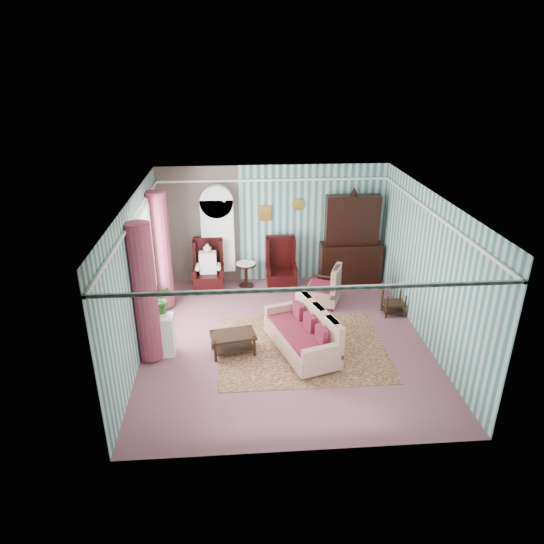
{
  "coord_description": "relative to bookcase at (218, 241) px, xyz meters",
  "views": [
    {
      "loc": [
        -0.89,
        -8.28,
        5.12
      ],
      "look_at": [
        -0.21,
        0.6,
        1.23
      ],
      "focal_mm": 32.0,
      "sensor_mm": 36.0,
      "label": 1
    }
  ],
  "objects": [
    {
      "name": "potted_plant_b",
      "position": [
        -0.95,
        -3.0,
        -0.05
      ],
      "size": [
        0.31,
        0.26,
        0.54
      ],
      "primitive_type": "imported",
      "rotation": [
        0.0,
        0.0,
        0.09
      ],
      "color": "#22581B",
      "rests_on": "plant_stand"
    },
    {
      "name": "dresser_hutch",
      "position": [
        3.25,
        -0.12,
        0.06
      ],
      "size": [
        1.5,
        0.56,
        2.36
      ],
      "primitive_type": "cube",
      "color": "black",
      "rests_on": "floor"
    },
    {
      "name": "floral_armchair",
      "position": [
        2.36,
        -1.34,
        -0.65
      ],
      "size": [
        1.02,
        1.02,
        0.94
      ],
      "primitive_type": "cube",
      "rotation": [
        0.0,
        0.0,
        1.18
      ],
      "color": "#B8A88E",
      "rests_on": "floor"
    },
    {
      "name": "potted_plant_a",
      "position": [
        -1.07,
        -3.22,
        -0.12
      ],
      "size": [
        0.45,
        0.43,
        0.4
      ],
      "primitive_type": "imported",
      "rotation": [
        0.0,
        0.0,
        0.38
      ],
      "color": "#2B571B",
      "rests_on": "plant_stand"
    },
    {
      "name": "coffee_table",
      "position": [
        0.32,
        -3.21,
        -0.92
      ],
      "size": [
        0.91,
        0.65,
        0.41
      ],
      "primitive_type": "cube",
      "rotation": [
        0.0,
        0.0,
        0.17
      ],
      "color": "black",
      "rests_on": "floor"
    },
    {
      "name": "floor",
      "position": [
        1.35,
        -2.84,
        -1.12
      ],
      "size": [
        6.0,
        6.0,
        0.0
      ],
      "primitive_type": "plane",
      "color": "#834C53",
      "rests_on": "ground"
    },
    {
      "name": "sofa",
      "position": [
        1.61,
        -3.29,
        -0.67
      ],
      "size": [
        1.54,
        2.08,
        0.91
      ],
      "primitive_type": "cube",
      "rotation": [
        0.0,
        0.0,
        1.87
      ],
      "color": "#BDB092",
      "rests_on": "floor"
    },
    {
      "name": "room_shell",
      "position": [
        0.73,
        -2.66,
        0.89
      ],
      "size": [
        5.53,
        6.02,
        2.91
      ],
      "color": "#3C6E6B",
      "rests_on": "ground"
    },
    {
      "name": "bookcase",
      "position": [
        0.0,
        0.0,
        0.0
      ],
      "size": [
        0.8,
        0.28,
        2.24
      ],
      "primitive_type": "cube",
      "color": "silver",
      "rests_on": "floor"
    },
    {
      "name": "seated_woman",
      "position": [
        -0.25,
        -0.39,
        -0.53
      ],
      "size": [
        0.44,
        0.4,
        1.18
      ],
      "primitive_type": null,
      "color": "white",
      "rests_on": "floor"
    },
    {
      "name": "potted_plant_c",
      "position": [
        -1.16,
        -3.05,
        -0.11
      ],
      "size": [
        0.29,
        0.29,
        0.42
      ],
      "primitive_type": "imported",
      "rotation": [
        0.0,
        0.0,
        -0.27
      ],
      "color": "#1B571D",
      "rests_on": "plant_stand"
    },
    {
      "name": "rug",
      "position": [
        1.65,
        -3.14,
        -1.11
      ],
      "size": [
        3.2,
        2.6,
        0.01
      ],
      "primitive_type": "cube",
      "color": "#4C1920",
      "rests_on": "floor"
    },
    {
      "name": "wingback_left",
      "position": [
        -0.25,
        -0.39,
        -0.5
      ],
      "size": [
        0.76,
        0.8,
        1.25
      ],
      "primitive_type": "cube",
      "color": "black",
      "rests_on": "floor"
    },
    {
      "name": "plant_stand",
      "position": [
        -1.05,
        -3.14,
        -0.72
      ],
      "size": [
        0.55,
        0.35,
        0.8
      ],
      "primitive_type": "cube",
      "color": "silver",
      "rests_on": "floor"
    },
    {
      "name": "wingback_right",
      "position": [
        1.5,
        -0.39,
        -0.5
      ],
      "size": [
        0.76,
        0.8,
        1.25
      ],
      "primitive_type": "cube",
      "color": "black",
      "rests_on": "floor"
    },
    {
      "name": "round_side_table",
      "position": [
        0.65,
        -0.24,
        -0.82
      ],
      "size": [
        0.5,
        0.5,
        0.6
      ],
      "primitive_type": "cylinder",
      "color": "black",
      "rests_on": "floor"
    },
    {
      "name": "nest_table",
      "position": [
        3.82,
        -1.94,
        -0.85
      ],
      "size": [
        0.45,
        0.38,
        0.54
      ],
      "primitive_type": "cube",
      "color": "black",
      "rests_on": "floor"
    }
  ]
}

